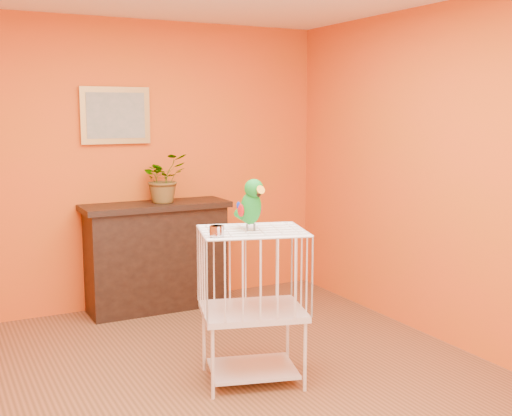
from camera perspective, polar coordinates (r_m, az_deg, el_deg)
ground at (r=4.16m, az=-3.24°, el=-16.88°), size 4.50×4.50×0.00m
room_shell at (r=3.76m, az=-3.45°, el=5.49°), size 4.50×4.50×4.50m
console_cabinet at (r=5.89m, az=-8.83°, el=-4.25°), size 1.31×0.47×0.97m
potted_plant at (r=5.85m, az=-8.36°, el=2.22°), size 0.49×0.53×0.34m
framed_picture at (r=5.85m, az=-12.38°, el=8.04°), size 0.62×0.04×0.50m
birdcage at (r=4.27m, az=-0.31°, el=-8.49°), size 0.78×0.67×1.02m
feed_cup at (r=3.94m, az=-3.51°, el=-2.05°), size 0.09×0.09×0.06m
parrot at (r=4.10m, az=-0.45°, el=0.34°), size 0.17×0.31×0.34m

